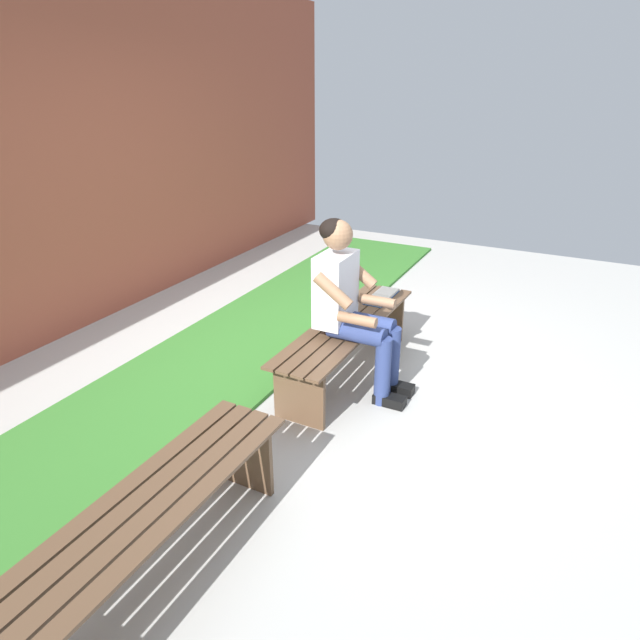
# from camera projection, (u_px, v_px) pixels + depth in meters

# --- Properties ---
(ground_plane) EXTENTS (10.00, 7.00, 0.04)m
(ground_plane) POSITION_uv_depth(u_px,v_px,m) (436.00, 507.00, 2.91)
(ground_plane) COLOR #B2B2AD
(grass_strip) EXTENTS (9.00, 1.23, 0.03)m
(grass_strip) POSITION_uv_depth(u_px,v_px,m) (152.00, 409.00, 3.71)
(grass_strip) COLOR #387A2D
(grass_strip) RESTS_ON ground
(brick_wall) EXTENTS (9.50, 0.24, 2.99)m
(brick_wall) POSITION_uv_depth(u_px,v_px,m) (18.00, 158.00, 4.23)
(brick_wall) COLOR #9E4C38
(brick_wall) RESTS_ON ground
(bench_near) EXTENTS (1.69, 0.42, 0.42)m
(bench_near) POSITION_uv_depth(u_px,v_px,m) (347.00, 335.00, 4.05)
(bench_near) COLOR brown
(bench_near) RESTS_ON ground
(bench_far) EXTENTS (1.70, 0.42, 0.42)m
(bench_far) POSITION_uv_depth(u_px,v_px,m) (142.00, 527.00, 2.33)
(bench_far) COLOR brown
(bench_far) RESTS_ON ground
(person_seated) EXTENTS (0.50, 0.69, 1.23)m
(person_seated) POSITION_uv_depth(u_px,v_px,m) (351.00, 302.00, 3.73)
(person_seated) COLOR silver
(person_seated) RESTS_ON ground
(apple) EXTENTS (0.08, 0.08, 0.08)m
(apple) POSITION_uv_depth(u_px,v_px,m) (351.00, 304.00, 4.25)
(apple) COLOR gold
(apple) RESTS_ON bench_near
(book_open) EXTENTS (0.41, 0.16, 0.02)m
(book_open) POSITION_uv_depth(u_px,v_px,m) (382.00, 297.00, 4.46)
(book_open) COLOR white
(book_open) RESTS_ON bench_near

